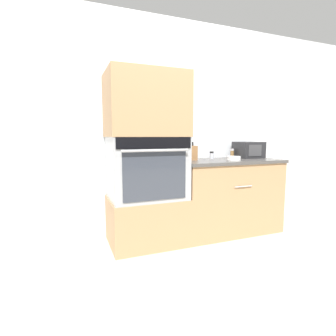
# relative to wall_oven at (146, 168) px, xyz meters

# --- Properties ---
(ground_plane) EXTENTS (12.00, 12.00, 0.00)m
(ground_plane) POSITION_rel_wall_oven_xyz_m (0.39, -0.30, -0.82)
(ground_plane) COLOR beige
(wall_back) EXTENTS (8.00, 0.05, 2.50)m
(wall_back) POSITION_rel_wall_oven_xyz_m (0.39, 0.33, 0.43)
(wall_back) COLOR silver
(wall_back) RESTS_ON ground_plane
(oven_cabinet_base) EXTENTS (0.79, 0.60, 0.50)m
(oven_cabinet_base) POSITION_rel_wall_oven_xyz_m (0.00, 0.00, -0.57)
(oven_cabinet_base) COLOR #A87F56
(oven_cabinet_base) RESTS_ON ground_plane
(wall_oven) EXTENTS (0.76, 0.64, 0.64)m
(wall_oven) POSITION_rel_wall_oven_xyz_m (0.00, 0.00, 0.00)
(wall_oven) COLOR #9EA0A5
(wall_oven) RESTS_ON oven_cabinet_base
(oven_cabinet_upper) EXTENTS (0.79, 0.60, 0.64)m
(oven_cabinet_upper) POSITION_rel_wall_oven_xyz_m (0.00, 0.00, 0.64)
(oven_cabinet_upper) COLOR #A87F56
(oven_cabinet_upper) RESTS_ON wall_oven
(counter_unit) EXTENTS (1.24, 0.63, 0.87)m
(counter_unit) POSITION_rel_wall_oven_xyz_m (1.01, 0.00, -0.38)
(counter_unit) COLOR #A87F56
(counter_unit) RESTS_ON ground_plane
(microwave) EXTENTS (0.31, 0.30, 0.20)m
(microwave) POSITION_rel_wall_oven_xyz_m (1.39, 0.12, 0.16)
(microwave) COLOR #232326
(microwave) RESTS_ON counter_unit
(knife_block) EXTENTS (0.12, 0.14, 0.21)m
(knife_block) POSITION_rel_wall_oven_xyz_m (0.57, 0.12, 0.14)
(knife_block) COLOR olive
(knife_block) RESTS_ON counter_unit
(bowl) EXTENTS (0.16, 0.16, 0.04)m
(bowl) POSITION_rel_wall_oven_xyz_m (1.03, -0.08, 0.08)
(bowl) COLOR white
(bowl) RESTS_ON counter_unit
(condiment_jar_near) EXTENTS (0.05, 0.05, 0.09)m
(condiment_jar_near) POSITION_rel_wall_oven_xyz_m (0.87, 0.15, 0.10)
(condiment_jar_near) COLOR silver
(condiment_jar_near) RESTS_ON counter_unit
(condiment_jar_mid) EXTENTS (0.04, 0.04, 0.12)m
(condiment_jar_mid) POSITION_rel_wall_oven_xyz_m (1.20, 0.19, 0.11)
(condiment_jar_mid) COLOR brown
(condiment_jar_mid) RESTS_ON counter_unit
(condiment_jar_far) EXTENTS (0.05, 0.05, 0.12)m
(condiment_jar_far) POSITION_rel_wall_oven_xyz_m (0.49, 0.20, 0.11)
(condiment_jar_far) COLOR brown
(condiment_jar_far) RESTS_ON counter_unit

